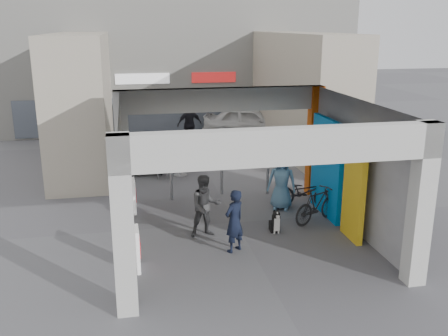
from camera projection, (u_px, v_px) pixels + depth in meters
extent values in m
plane|color=#56565B|center=(236.00, 222.00, 13.93)|extent=(90.00, 90.00, 0.00)
cube|color=#B3B3AF|center=(123.00, 227.00, 9.12)|extent=(0.40, 0.40, 3.50)
cube|color=#B3B3AF|center=(123.00, 150.00, 14.77)|extent=(0.40, 0.40, 3.50)
cube|color=#B3B3AF|center=(421.00, 205.00, 10.23)|extent=(0.40, 0.40, 3.50)
cube|color=#C64E0B|center=(314.00, 141.00, 15.88)|extent=(0.40, 0.40, 3.50)
plane|color=silver|center=(123.00, 179.00, 11.94)|extent=(0.00, 6.40, 6.40)
plane|color=#A2A2A7|center=(356.00, 166.00, 13.06)|extent=(0.00, 6.40, 6.40)
cube|color=#0C78CB|center=(327.00, 167.00, 14.23)|extent=(0.15, 2.00, 2.80)
cube|color=yellow|center=(354.00, 187.00, 12.53)|extent=(0.15, 1.00, 2.80)
plane|color=#A7A7A2|center=(246.00, 103.00, 12.01)|extent=(6.40, 6.40, 0.00)
cube|color=#B3B3AF|center=(222.00, 100.00, 14.99)|extent=(6.40, 0.30, 0.70)
cube|color=#B3B3AF|center=(284.00, 146.00, 9.24)|extent=(6.40, 0.30, 0.70)
cube|color=white|center=(221.00, 100.00, 15.16)|extent=(4.20, 0.05, 0.55)
cube|color=silver|center=(179.00, 51.00, 26.02)|extent=(18.00, 4.00, 8.00)
cube|color=#515966|center=(185.00, 114.00, 24.92)|extent=(16.20, 0.06, 1.80)
cube|color=white|center=(142.00, 79.00, 24.06)|extent=(2.60, 0.06, 0.50)
cube|color=red|center=(214.00, 77.00, 24.70)|extent=(2.20, 0.06, 0.50)
cube|color=#A19A86|center=(83.00, 99.00, 19.47)|extent=(2.00, 9.00, 5.00)
cube|color=#A19A86|center=(302.00, 94.00, 21.14)|extent=(2.00, 9.00, 5.00)
cylinder|color=#989BA0|center=(171.00, 186.00, 15.63)|extent=(0.09, 0.09, 0.92)
cylinder|color=#989BA0|center=(222.00, 180.00, 16.23)|extent=(0.09, 0.09, 0.88)
cylinder|color=#989BA0|center=(268.00, 180.00, 16.23)|extent=(0.09, 0.09, 0.87)
cube|color=white|center=(138.00, 249.00, 11.12)|extent=(0.09, 0.55, 1.00)
cube|color=red|center=(139.00, 247.00, 11.11)|extent=(0.05, 0.39, 0.40)
cube|color=white|center=(134.00, 196.00, 14.57)|extent=(0.10, 0.55, 1.00)
cube|color=red|center=(135.00, 194.00, 14.56)|extent=(0.06, 0.39, 0.40)
cylinder|color=#AFAFB5|center=(180.00, 164.00, 18.21)|extent=(0.07, 0.07, 0.80)
cylinder|color=#AFAFB5|center=(180.00, 175.00, 18.31)|extent=(0.49, 0.49, 0.02)
cylinder|color=#AFAFB5|center=(180.00, 154.00, 18.09)|extent=(0.78, 0.78, 0.06)
cube|color=#AFAFB5|center=(162.00, 171.00, 17.91)|extent=(0.42, 0.42, 0.50)
cube|color=#AFAFB5|center=(161.00, 156.00, 17.96)|extent=(0.42, 0.06, 0.50)
cube|color=#AFAFB5|center=(193.00, 164.00, 18.88)|extent=(0.42, 0.42, 0.50)
cube|color=#AFAFB5|center=(192.00, 150.00, 18.93)|extent=(0.42, 0.06, 0.50)
cube|color=#AFAFB5|center=(169.00, 164.00, 18.82)|extent=(0.42, 0.42, 0.50)
cube|color=#AFAFB5|center=(169.00, 150.00, 18.87)|extent=(0.42, 0.06, 0.50)
cube|color=black|center=(147.00, 170.00, 18.39)|extent=(1.26, 0.63, 0.32)
cube|color=#1E601B|center=(147.00, 167.00, 18.19)|extent=(1.05, 0.37, 0.19)
cube|color=#1E601B|center=(146.00, 160.00, 18.28)|extent=(1.05, 0.37, 0.19)
cube|color=#1E601B|center=(146.00, 154.00, 18.37)|extent=(1.05, 0.37, 0.19)
cube|color=#1E601B|center=(217.00, 152.00, 21.07)|extent=(0.53, 0.47, 0.28)
cube|color=navy|center=(217.00, 145.00, 20.99)|extent=(0.53, 0.47, 0.28)
cube|color=black|center=(274.00, 226.00, 13.33)|extent=(0.24, 0.33, 0.24)
cube|color=black|center=(276.00, 222.00, 13.16)|extent=(0.19, 0.16, 0.37)
cube|color=white|center=(277.00, 225.00, 13.08)|extent=(0.15, 0.03, 0.35)
cylinder|color=white|center=(275.00, 229.00, 13.13)|extent=(0.04, 0.04, 0.28)
cylinder|color=white|center=(279.00, 229.00, 13.15)|extent=(0.04, 0.04, 0.28)
sphere|color=black|center=(276.00, 214.00, 13.08)|extent=(0.19, 0.19, 0.19)
cube|color=white|center=(278.00, 216.00, 12.99)|extent=(0.08, 0.12, 0.06)
cone|color=black|center=(274.00, 211.00, 13.08)|extent=(0.07, 0.07, 0.08)
cone|color=black|center=(278.00, 210.00, 13.10)|extent=(0.07, 0.07, 0.08)
imported|color=black|center=(234.00, 221.00, 11.97)|extent=(0.68, 0.63, 1.57)
imported|color=#3C3C3F|center=(205.00, 206.00, 12.84)|extent=(0.85, 0.69, 1.64)
imported|color=teal|center=(282.00, 181.00, 14.75)|extent=(0.99, 0.83, 1.72)
imported|color=black|center=(190.00, 124.00, 22.48)|extent=(1.23, 0.72, 1.97)
imported|color=black|center=(304.00, 192.00, 15.04)|extent=(1.88, 1.19, 0.93)
imported|color=black|center=(317.00, 205.00, 13.83)|extent=(1.72, 1.19, 1.01)
imported|color=silver|center=(250.00, 122.00, 24.15)|extent=(4.87, 3.27, 1.54)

